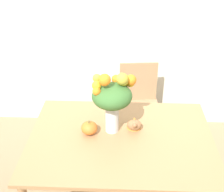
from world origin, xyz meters
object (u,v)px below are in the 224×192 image
object	(u,v)px
pumpkin	(89,128)
dining_chair_near_window	(139,105)
turkey_figurine	(134,124)
flower_vase	(113,97)

from	to	relation	value
pumpkin	dining_chair_near_window	world-z (taller)	dining_chair_near_window
turkey_figurine	flower_vase	bearing A→B (deg)	-172.23
flower_vase	pumpkin	distance (m)	0.32
dining_chair_near_window	turkey_figurine	bearing A→B (deg)	-100.82
flower_vase	pumpkin	bearing A→B (deg)	-162.41
flower_vase	turkey_figurine	size ratio (longest dim) A/B	3.29
pumpkin	dining_chair_near_window	size ratio (longest dim) A/B	0.14
dining_chair_near_window	pumpkin	bearing A→B (deg)	-121.69
flower_vase	turkey_figurine	xyz separation A→B (m)	(0.17, 0.02, -0.26)
pumpkin	turkey_figurine	bearing A→B (deg)	12.93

